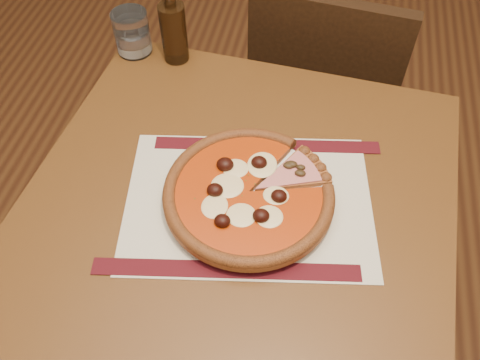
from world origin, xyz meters
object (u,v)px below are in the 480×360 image
(plate, at_px, (249,199))
(pizza, at_px, (249,193))
(chair_far, at_px, (323,92))
(water_glass, at_px, (132,32))
(bottle, at_px, (173,30))
(table, at_px, (238,227))

(plate, distance_m, pizza, 0.02)
(chair_far, relative_size, pizza, 2.72)
(chair_far, bearing_deg, pizza, 86.51)
(plate, height_order, water_glass, water_glass)
(chair_far, bearing_deg, bottle, 40.86)
(water_glass, bearing_deg, chair_far, 26.59)
(plate, bearing_deg, table, 163.91)
(pizza, distance_m, water_glass, 0.53)
(chair_far, bearing_deg, table, 84.54)
(pizza, bearing_deg, plate, 42.31)
(table, xyz_separation_m, chair_far, (0.14, 0.62, -0.16))
(bottle, bearing_deg, table, -59.39)
(table, relative_size, plate, 2.96)
(plate, height_order, bottle, bottle)
(water_glass, xyz_separation_m, bottle, (0.11, -0.01, 0.03))
(plate, height_order, pizza, pizza)
(chair_far, relative_size, bottle, 4.26)
(plate, relative_size, pizza, 0.92)
(plate, bearing_deg, bottle, 122.53)
(table, height_order, bottle, bottle)
(pizza, bearing_deg, bottle, 122.48)
(chair_far, relative_size, plate, 2.95)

